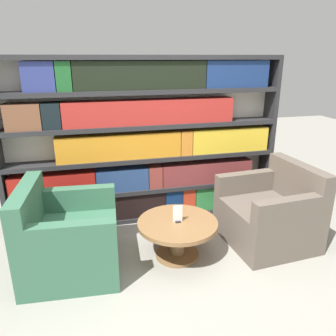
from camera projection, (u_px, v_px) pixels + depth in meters
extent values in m
plane|color=gray|center=(172.00, 276.00, 2.96)|extent=(14.00, 14.00, 0.00)
cube|color=silver|center=(143.00, 139.00, 3.88)|extent=(3.17, 0.05, 1.90)
cube|color=#262628|center=(267.00, 135.00, 4.13)|extent=(0.05, 0.30, 1.90)
cube|color=#262628|center=(147.00, 214.00, 4.07)|extent=(3.07, 0.30, 0.05)
cube|color=#262628|center=(146.00, 188.00, 3.95)|extent=(3.07, 0.30, 0.05)
cube|color=#262628|center=(146.00, 158.00, 3.83)|extent=(3.07, 0.30, 0.05)
cube|color=#262628|center=(145.00, 126.00, 3.71)|extent=(3.07, 0.30, 0.05)
cube|color=#262628|center=(144.00, 91.00, 3.59)|extent=(3.07, 0.30, 0.05)
cube|color=#262628|center=(143.00, 57.00, 3.47)|extent=(3.07, 0.30, 0.05)
cube|color=black|center=(92.00, 208.00, 3.84)|extent=(1.73, 0.20, 0.30)
cube|color=navy|center=(173.00, 200.00, 4.06)|extent=(0.21, 0.20, 0.30)
cube|color=#B6331C|center=(187.00, 198.00, 4.11)|extent=(0.16, 0.20, 0.30)
cube|color=#2E793C|center=(221.00, 195.00, 4.21)|extent=(0.74, 0.20, 0.30)
cube|color=#A21C15|center=(53.00, 185.00, 3.64)|extent=(0.92, 0.20, 0.26)
cube|color=navy|center=(122.00, 179.00, 3.82)|extent=(0.60, 0.20, 0.26)
cube|color=brown|center=(154.00, 176.00, 3.90)|extent=(0.16, 0.20, 0.26)
cube|color=brown|center=(206.00, 171.00, 4.05)|extent=(1.14, 0.20, 0.26)
cube|color=orange|center=(120.00, 146.00, 3.69)|extent=(1.38, 0.20, 0.29)
cube|color=orange|center=(185.00, 142.00, 3.86)|extent=(0.13, 0.20, 0.29)
cube|color=gold|center=(228.00, 139.00, 3.99)|extent=(0.96, 0.20, 0.29)
cube|color=brown|center=(23.00, 117.00, 3.34)|extent=(0.35, 0.20, 0.27)
cube|color=black|center=(52.00, 116.00, 3.41)|extent=(0.18, 0.20, 0.27)
cube|color=#A72924|center=(150.00, 112.00, 3.65)|extent=(1.90, 0.20, 0.27)
cube|color=navy|center=(39.00, 77.00, 3.26)|extent=(0.31, 0.20, 0.30)
cube|color=#1A5124|center=(64.00, 76.00, 3.32)|extent=(0.15, 0.20, 0.30)
cube|color=black|center=(141.00, 75.00, 3.50)|extent=(1.41, 0.20, 0.30)
cube|color=navy|center=(235.00, 74.00, 3.75)|extent=(0.75, 0.20, 0.30)
cube|color=#336047|center=(72.00, 248.00, 3.02)|extent=(0.89, 0.92, 0.43)
cube|color=#336047|center=(27.00, 209.00, 2.83)|extent=(0.20, 0.87, 0.41)
cube|color=#336047|center=(73.00, 236.00, 2.58)|extent=(0.69, 0.17, 0.23)
cube|color=#336047|center=(80.00, 198.00, 3.27)|extent=(0.69, 0.17, 0.23)
cube|color=brown|center=(266.00, 223.00, 3.47)|extent=(0.89, 0.92, 0.43)
cube|color=brown|center=(298.00, 182.00, 3.44)|extent=(0.20, 0.87, 0.41)
cube|color=brown|center=(244.00, 182.00, 3.68)|extent=(0.69, 0.17, 0.23)
cube|color=brown|center=(287.00, 210.00, 3.01)|extent=(0.69, 0.17, 0.23)
cylinder|color=brown|center=(177.00, 241.00, 3.22)|extent=(0.14, 0.14, 0.34)
cylinder|color=brown|center=(177.00, 254.00, 3.27)|extent=(0.43, 0.43, 0.03)
cylinder|color=brown|center=(178.00, 223.00, 3.15)|extent=(0.78, 0.78, 0.04)
cube|color=black|center=(178.00, 221.00, 3.15)|extent=(0.05, 0.06, 0.01)
cube|color=white|center=(178.00, 214.00, 3.12)|extent=(0.09, 0.01, 0.17)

